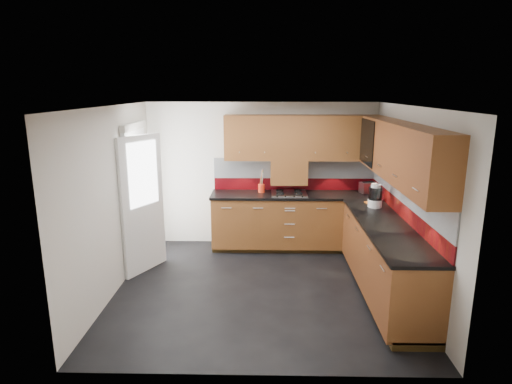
{
  "coord_description": "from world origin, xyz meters",
  "views": [
    {
      "loc": [
        0.06,
        -5.28,
        2.6
      ],
      "look_at": [
        -0.07,
        0.65,
        1.17
      ],
      "focal_mm": 30.0,
      "sensor_mm": 36.0,
      "label": 1
    }
  ],
  "objects_px": {
    "utensil_pot": "(261,187)",
    "toaster": "(368,187)",
    "gas_hob": "(289,193)",
    "food_processor": "(375,197)"
  },
  "relations": [
    {
      "from": "utensil_pot",
      "to": "food_processor",
      "type": "bearing_deg",
      "value": -28.02
    },
    {
      "from": "gas_hob",
      "to": "utensil_pot",
      "type": "relative_size",
      "value": 1.48
    },
    {
      "from": "gas_hob",
      "to": "food_processor",
      "type": "relative_size",
      "value": 1.7
    },
    {
      "from": "gas_hob",
      "to": "utensil_pot",
      "type": "height_order",
      "value": "utensil_pot"
    },
    {
      "from": "utensil_pot",
      "to": "toaster",
      "type": "relative_size",
      "value": 1.32
    },
    {
      "from": "utensil_pot",
      "to": "toaster",
      "type": "bearing_deg",
      "value": -0.1
    },
    {
      "from": "gas_hob",
      "to": "utensil_pot",
      "type": "distance_m",
      "value": 0.47
    },
    {
      "from": "utensil_pot",
      "to": "food_processor",
      "type": "xyz_separation_m",
      "value": [
        1.65,
        -0.88,
        0.06
      ]
    },
    {
      "from": "utensil_pot",
      "to": "toaster",
      "type": "height_order",
      "value": "utensil_pot"
    },
    {
      "from": "gas_hob",
      "to": "utensil_pot",
      "type": "xyz_separation_m",
      "value": [
        -0.45,
        0.13,
        0.08
      ]
    }
  ]
}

